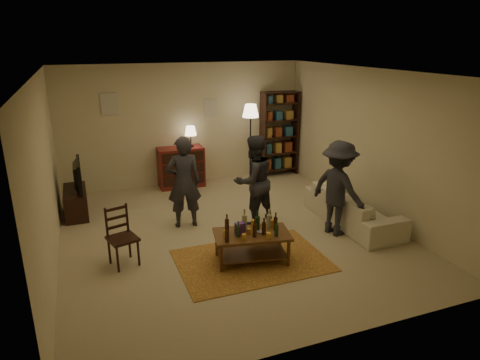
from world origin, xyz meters
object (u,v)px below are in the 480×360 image
dresser (181,166)px  person_left (184,182)px  tv_stand (75,196)px  dining_chair (121,234)px  person_by_sofa (338,188)px  coffee_table (252,236)px  floor_lamp (251,116)px  sofa (353,208)px  person_right (253,181)px  bookshelf (279,133)px

dresser → person_left: person_left is taller
tv_stand → dresser: (2.25, 0.91, 0.09)m
dining_chair → person_by_sofa: (3.54, -0.22, 0.34)m
coffee_table → dining_chair: bearing=161.2°
coffee_table → dining_chair: (-1.81, 0.62, 0.07)m
floor_lamp → person_left: 2.78m
coffee_table → floor_lamp: floor_lamp is taller
coffee_table → dining_chair: dining_chair is taller
coffee_table → person_left: size_ratio=0.74×
sofa → dining_chair: bearing=90.2°
dresser → person_right: (0.72, -2.47, 0.34)m
tv_stand → floor_lamp: floor_lamp is taller
person_right → bookshelf: bearing=-138.4°
dining_chair → tv_stand: 2.30m
bookshelf → person_right: (-1.72, -2.54, -0.22)m
dining_chair → person_by_sofa: size_ratio=0.56×
tv_stand → person_right: 3.38m
person_right → person_by_sofa: bearing=128.8°
bookshelf → person_left: size_ratio=1.23×
tv_stand → person_by_sofa: (4.14, -2.43, 0.42)m
coffee_table → person_right: (0.55, 1.28, 0.41)m
coffee_table → person_right: 1.45m
dining_chair → person_right: (2.37, 0.66, 0.34)m
tv_stand → person_left: bearing=-34.1°
sofa → person_by_sofa: 0.75m
dining_chair → person_right: person_right is taller
dresser → sofa: (2.39, -3.11, -0.17)m
coffee_table → person_by_sofa: (1.72, 0.40, 0.41)m
tv_stand → floor_lamp: size_ratio=0.58×
person_left → sofa: bearing=167.0°
person_right → person_left: bearing=-30.3°
coffee_table → sofa: 2.31m
dining_chair → dresser: (1.65, 3.13, 0.00)m
dining_chair → person_left: size_ratio=0.55×
sofa → bookshelf: bearing=-0.8°
dresser → person_by_sofa: 3.86m
floor_lamp → person_by_sofa: bearing=-83.2°
tv_stand → person_left: 2.22m
dresser → floor_lamp: floor_lamp is taller
floor_lamp → sofa: bearing=-72.8°
dining_chair → dresser: 3.54m
sofa → person_right: size_ratio=1.28×
dining_chair → floor_lamp: size_ratio=0.50×
person_left → person_by_sofa: person_left is taller
dining_chair → person_by_sofa: 3.56m
person_by_sofa → sofa: bearing=-82.4°
bookshelf → person_left: (-2.89, -2.20, -0.22)m
tv_stand → floor_lamp: (3.78, 0.58, 1.17)m
dining_chair → floor_lamp: (3.18, 2.80, 1.08)m
floor_lamp → person_left: floor_lamp is taller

